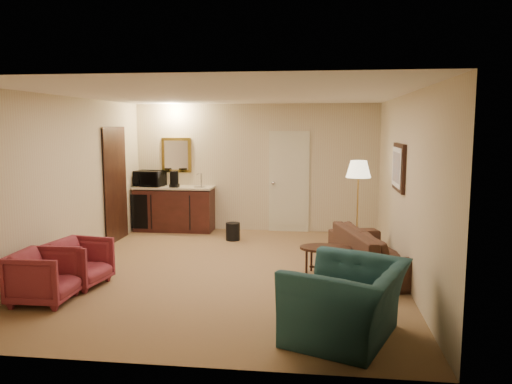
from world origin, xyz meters
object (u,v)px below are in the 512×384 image
floor_lamp (357,206)px  waste_bin (233,232)px  rose_chair_far (44,274)px  microwave (150,177)px  rose_chair_near (80,260)px  coffee_maker (174,179)px  teal_armchair (347,289)px  sofa (375,244)px  coffee_table (325,261)px  wetbar_cabinet (174,209)px

floor_lamp → waste_bin: bearing=165.2°
rose_chair_far → microwave: size_ratio=1.23×
rose_chair_near → coffee_maker: size_ratio=2.13×
floor_lamp → coffee_maker: floor_lamp is taller
rose_chair_far → coffee_maker: bearing=-7.2°
rose_chair_near → rose_chair_far: 0.68m
rose_chair_near → floor_lamp: size_ratio=0.44×
teal_armchair → microwave: size_ratio=2.07×
sofa → floor_lamp: (-0.19, 1.14, 0.38)m
sofa → coffee_table: sofa is taller
waste_bin → coffee_table: bearing=-50.2°
teal_armchair → floor_lamp: (0.37, 3.60, 0.27)m
wetbar_cabinet → microwave: (-0.50, -0.02, 0.66)m
rose_chair_far → waste_bin: bearing=-27.0°
rose_chair_near → coffee_maker: bearing=4.2°
teal_armchair → floor_lamp: 3.63m
teal_armchair → microwave: microwave is taller
rose_chair_near → rose_chair_far: bearing=179.0°
waste_bin → coffee_maker: bearing=154.9°
wetbar_cabinet → teal_armchair: 5.89m
rose_chair_far → floor_lamp: (3.98, 3.00, 0.43)m
waste_bin → coffee_maker: 1.71m
sofa → coffee_table: 0.83m
coffee_table → coffee_maker: bearing=138.6°
waste_bin → coffee_maker: coffee_maker is taller
sofa → floor_lamp: 1.22m
teal_armchair → microwave: 6.20m
rose_chair_near → sofa: bearing=-64.6°
rose_chair_near → microwave: size_ratio=1.21×
rose_chair_far → teal_armchair: bearing=-100.9°
coffee_table → waste_bin: bearing=129.8°
coffee_table → microwave: microwave is taller
waste_bin → rose_chair_far: bearing=-115.5°
sofa → coffee_table: bearing=97.4°
sofa → rose_chair_far: sofa is taller
microwave → waste_bin: bearing=-10.4°
rose_chair_near → coffee_maker: coffee_maker is taller
sofa → waste_bin: bearing=39.6°
wetbar_cabinet → rose_chair_far: size_ratio=2.29×
wetbar_cabinet → waste_bin: (1.35, -0.72, -0.29)m
rose_chair_far → coffee_maker: coffee_maker is taller
coffee_maker → wetbar_cabinet: bearing=107.7°
teal_armchair → coffee_maker: (-3.20, 4.81, 0.56)m
rose_chair_near → coffee_table: (3.31, 0.88, -0.14)m
rose_chair_near → coffee_table: rose_chair_near is taller
microwave → coffee_maker: size_ratio=1.76×
teal_armchair → rose_chair_far: teal_armchair is taller
rose_chair_near → waste_bin: size_ratio=2.11×
floor_lamp → waste_bin: floor_lamp is taller
teal_armchair → coffee_table: (-0.18, 2.15, -0.31)m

